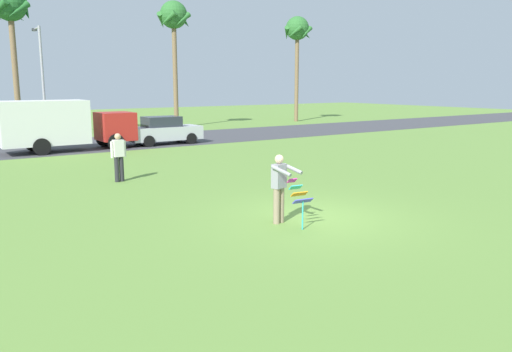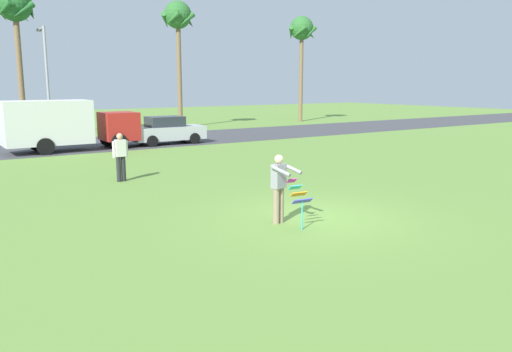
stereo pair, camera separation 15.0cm
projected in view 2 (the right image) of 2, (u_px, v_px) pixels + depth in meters
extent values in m
plane|color=olive|center=(314.00, 218.00, 13.28)|extent=(120.00, 120.00, 0.00)
cube|color=#424247|center=(90.00, 144.00, 29.43)|extent=(120.00, 8.00, 0.01)
cylinder|color=gray|center=(281.00, 205.00, 12.79)|extent=(0.16, 0.16, 0.90)
cylinder|color=gray|center=(276.00, 206.00, 12.66)|extent=(0.16, 0.16, 0.90)
cube|color=gray|center=(279.00, 176.00, 12.59)|extent=(0.40, 0.30, 0.60)
sphere|color=beige|center=(279.00, 159.00, 12.51)|extent=(0.22, 0.22, 0.22)
cylinder|color=gray|center=(292.00, 169.00, 12.55)|extent=(0.23, 0.59, 0.24)
cylinder|color=gray|center=(281.00, 171.00, 12.23)|extent=(0.23, 0.59, 0.24)
cube|color=#D83399|center=(292.00, 181.00, 12.44)|extent=(0.24, 0.16, 0.12)
cube|color=#33BFBF|center=(295.00, 187.00, 12.32)|extent=(0.33, 0.18, 0.12)
cube|color=orange|center=(299.00, 194.00, 12.20)|extent=(0.43, 0.19, 0.12)
cube|color=#4C4CCC|center=(302.00, 201.00, 12.08)|extent=(0.52, 0.20, 0.12)
cylinder|color=#33BFBF|center=(302.00, 215.00, 12.15)|extent=(0.04, 0.04, 0.71)
cube|color=#B2231E|center=(119.00, 126.00, 27.80)|extent=(1.81, 1.91, 1.50)
cube|color=silver|center=(47.00, 123.00, 25.68)|extent=(4.21, 2.02, 2.20)
cylinder|color=black|center=(108.00, 139.00, 28.49)|extent=(0.84, 0.28, 0.84)
cylinder|color=black|center=(119.00, 142.00, 26.99)|extent=(0.84, 0.28, 0.84)
cylinder|color=black|center=(37.00, 143.00, 26.43)|extent=(0.84, 0.28, 0.84)
cylinder|color=black|center=(45.00, 146.00, 24.93)|extent=(0.84, 0.28, 0.84)
cube|color=silver|center=(168.00, 133.00, 29.47)|extent=(4.21, 1.73, 0.76)
cube|color=#282D38|center=(165.00, 122.00, 29.27)|extent=(2.03, 1.41, 0.60)
cylinder|color=black|center=(182.00, 136.00, 30.89)|extent=(0.64, 0.22, 0.64)
cylinder|color=black|center=(194.00, 138.00, 29.57)|extent=(0.64, 0.22, 0.64)
cylinder|color=black|center=(141.00, 139.00, 29.47)|extent=(0.64, 0.22, 0.64)
cylinder|color=black|center=(152.00, 141.00, 28.15)|extent=(0.64, 0.22, 0.64)
cylinder|color=brown|center=(20.00, 74.00, 32.92)|extent=(0.36, 0.36, 8.17)
sphere|color=#236028|center=(15.00, 5.00, 32.16)|extent=(2.10, 2.10, 2.10)
cone|color=#236028|center=(31.00, 13.00, 32.76)|extent=(0.44, 1.56, 1.28)
cone|color=#236028|center=(18.00, 14.00, 33.13)|extent=(1.62, 0.90, 1.28)
cone|color=#236028|center=(1.00, 12.00, 32.27)|extent=(1.27, 1.52, 1.28)
cone|color=#236028|center=(3.00, 10.00, 31.36)|extent=(1.27, 1.52, 1.28)
cone|color=#236028|center=(23.00, 11.00, 31.66)|extent=(1.62, 0.90, 1.28)
cylinder|color=brown|center=(179.00, 74.00, 39.96)|extent=(0.36, 0.36, 8.46)
sphere|color=#2D6B2D|center=(178.00, 15.00, 39.17)|extent=(2.10, 2.10, 2.10)
cone|color=#2D6B2D|center=(189.00, 22.00, 39.77)|extent=(0.44, 1.56, 1.28)
cone|color=#2D6B2D|center=(176.00, 22.00, 40.15)|extent=(1.62, 0.90, 1.28)
cone|color=#2D6B2D|center=(166.00, 21.00, 39.28)|extent=(1.27, 1.52, 1.28)
cone|color=#2D6B2D|center=(172.00, 19.00, 38.37)|extent=(1.27, 1.52, 1.28)
cone|color=#2D6B2D|center=(187.00, 20.00, 38.68)|extent=(1.62, 0.90, 1.28)
cylinder|color=brown|center=(301.00, 77.00, 46.70)|extent=(0.36, 0.36, 8.18)
sphere|color=#2D6B2D|center=(302.00, 28.00, 45.94)|extent=(2.10, 2.10, 2.10)
cone|color=#2D6B2D|center=(310.00, 34.00, 46.54)|extent=(0.44, 1.56, 1.28)
cone|color=#2D6B2D|center=(298.00, 34.00, 46.91)|extent=(1.62, 0.90, 1.28)
cone|color=#2D6B2D|center=(291.00, 33.00, 46.05)|extent=(1.27, 1.52, 1.28)
cone|color=#2D6B2D|center=(299.00, 32.00, 45.14)|extent=(1.27, 1.52, 1.28)
cone|color=#2D6B2D|center=(311.00, 33.00, 45.44)|extent=(1.62, 0.90, 1.28)
cylinder|color=#9E9EA3|center=(48.00, 83.00, 32.37)|extent=(0.16, 0.16, 7.00)
cylinder|color=#9E9EA3|center=(41.00, 28.00, 32.33)|extent=(0.10, 1.40, 0.10)
cube|color=#4C4C51|center=(39.00, 30.00, 32.87)|extent=(0.24, 0.44, 0.16)
cylinder|color=#26262B|center=(119.00, 169.00, 18.14)|extent=(0.16, 0.16, 0.90)
cylinder|color=#26262B|center=(124.00, 169.00, 18.25)|extent=(0.16, 0.16, 0.90)
cube|color=silver|center=(120.00, 148.00, 18.06)|extent=(0.37, 0.24, 0.60)
sphere|color=tan|center=(120.00, 136.00, 17.98)|extent=(0.22, 0.22, 0.22)
cylinder|color=silver|center=(114.00, 150.00, 17.92)|extent=(0.09, 0.09, 0.58)
cylinder|color=silver|center=(127.00, 149.00, 18.21)|extent=(0.09, 0.09, 0.58)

